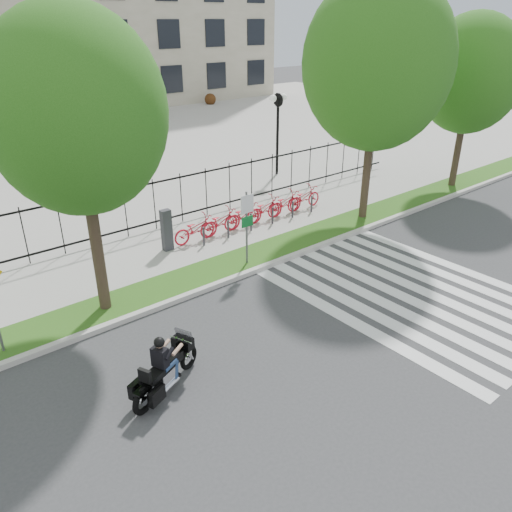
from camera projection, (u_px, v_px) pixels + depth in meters
ground at (297, 354)px, 12.51m from camera, size 120.00×120.00×0.00m
curb at (205, 289)px, 15.33m from camera, size 60.00×0.20×0.15m
grass_verge at (190, 279)px, 15.92m from camera, size 60.00×1.50×0.15m
sidewalk at (151, 253)px, 17.66m from camera, size 60.00×3.50×0.15m
plaza at (8, 157)px, 29.88m from camera, size 80.00×34.00×0.10m
crosswalk_stripes at (411, 293)px, 15.27m from camera, size 5.70×8.00×0.01m
iron_fence at (126, 211)px, 18.41m from camera, size 30.00×0.06×2.00m
lamp_post_right at (278, 114)px, 25.21m from camera, size 1.06×0.70×4.25m
street_tree_1 at (76, 113)px, 11.92m from camera, size 4.38×4.38×7.94m
street_tree_2 at (377, 64)px, 18.19m from camera, size 5.52×5.52×9.13m
street_tree_3 at (471, 74)px, 22.44m from camera, size 4.59×4.59×7.81m
bike_share_station at (253, 212)px, 19.78m from camera, size 7.80×0.86×1.50m
sign_pole_regulatory at (247, 219)px, 16.12m from camera, size 0.50×0.09×2.50m
motorcycle_rider at (166, 368)px, 11.07m from camera, size 2.17×1.20×1.78m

